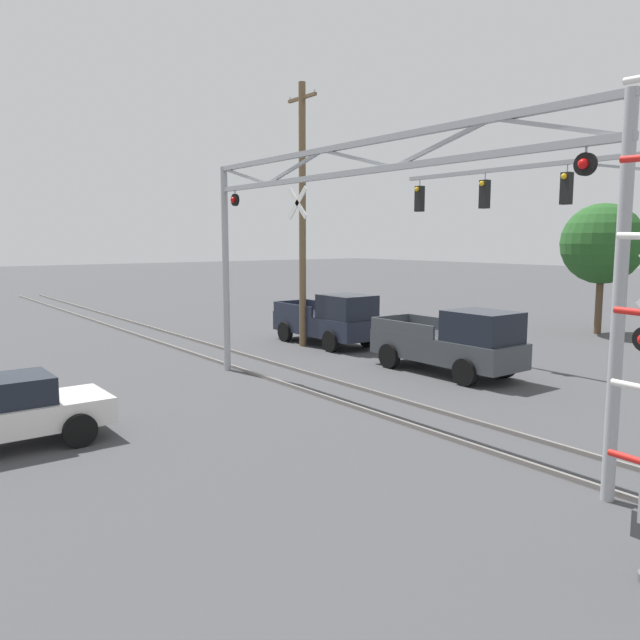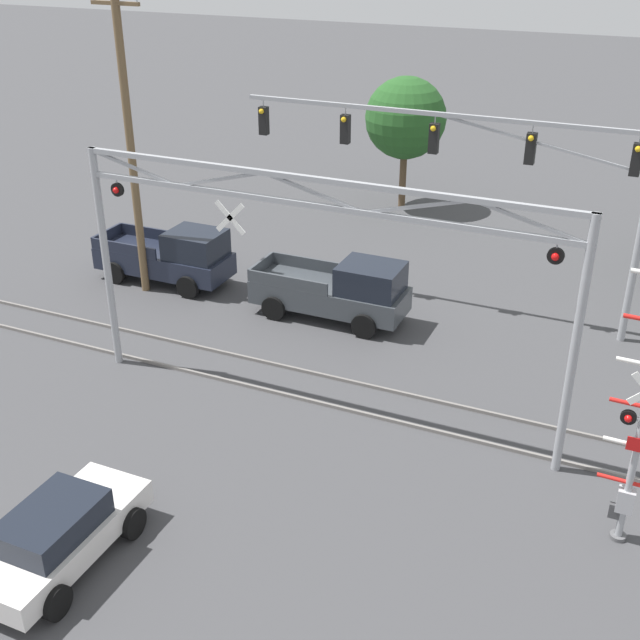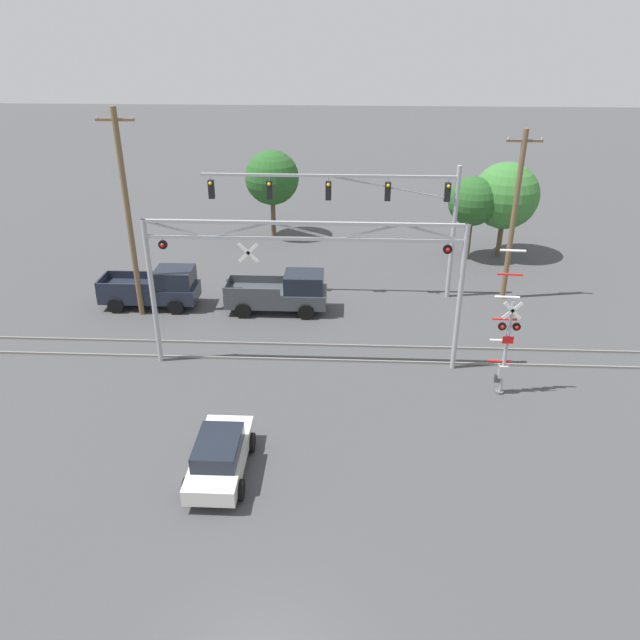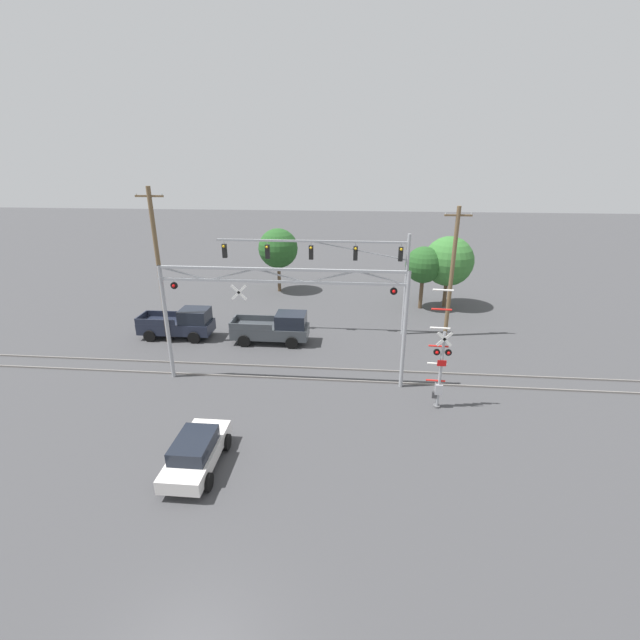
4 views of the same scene
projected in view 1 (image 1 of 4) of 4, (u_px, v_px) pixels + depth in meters
rail_track_near at (363, 409)px, 15.86m from camera, size 80.00×0.08×0.10m
rail_track_far at (403, 401)px, 16.71m from camera, size 80.00×0.08×0.10m
crossing_gantry at (355, 221)px, 15.09m from camera, size 13.42×0.27×6.67m
pickup_truck_lead at (454, 343)px, 20.04m from camera, size 5.28×2.11×2.17m
pickup_truck_following at (330, 320)px, 25.63m from camera, size 5.13×2.11×2.17m
sedan_waiting at (3, 412)px, 12.98m from camera, size 1.97×4.15×1.51m
utility_pole_left at (302, 214)px, 24.95m from camera, size 1.80×0.28×10.45m
background_tree_beyond_span at (602, 244)px, 28.41m from camera, size 3.68×3.68×5.99m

